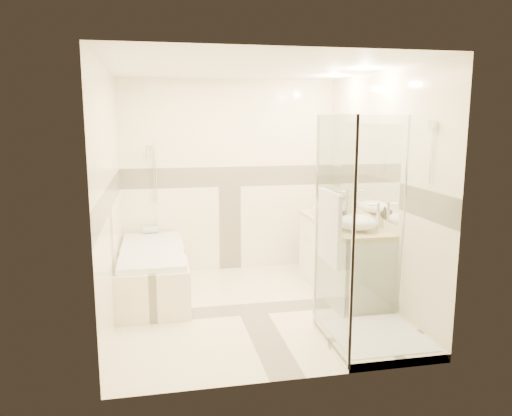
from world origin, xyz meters
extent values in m
cube|color=#F5E9C3|center=(0.00, 0.00, -0.01)|extent=(2.80, 3.00, 0.01)
cube|color=white|center=(0.00, 0.00, 2.50)|extent=(2.80, 3.00, 0.01)
cube|color=#FAEEC8|center=(0.00, 1.50, 1.25)|extent=(2.80, 0.01, 2.50)
cube|color=#FAEEC8|center=(0.00, -1.50, 1.25)|extent=(2.80, 0.01, 2.50)
cube|color=#FAEEC8|center=(-1.40, 0.00, 1.25)|extent=(0.01, 3.00, 2.50)
cube|color=#FAEEC8|center=(1.40, 0.00, 1.25)|extent=(0.01, 3.00, 2.50)
cube|color=white|center=(1.39, 0.30, 1.45)|extent=(0.01, 1.60, 1.00)
cylinder|color=silver|center=(-0.97, 1.47, 1.35)|extent=(0.02, 0.02, 0.70)
cube|color=#FAEEC8|center=(-1.02, 0.65, 0.25)|extent=(0.75, 1.70, 0.50)
cube|color=white|center=(-1.02, 0.65, 0.53)|extent=(0.69, 1.60, 0.06)
ellipsoid|color=white|center=(-1.02, 0.65, 0.48)|extent=(0.56, 1.40, 0.16)
cube|color=white|center=(1.12, 0.30, 0.40)|extent=(0.55, 1.60, 0.80)
cylinder|color=silver|center=(0.83, -0.10, 0.55)|extent=(0.01, 0.24, 0.01)
cylinder|color=silver|center=(0.83, 0.70, 0.55)|extent=(0.01, 0.24, 0.01)
cube|color=#EECD7E|center=(1.12, 0.30, 0.83)|extent=(0.57, 1.62, 0.05)
cube|color=#FAEEC8|center=(0.95, -1.05, 0.04)|extent=(0.90, 0.90, 0.08)
cube|color=white|center=(0.95, -1.05, 0.09)|extent=(0.80, 0.80, 0.01)
cube|color=white|center=(0.51, -1.05, 1.04)|extent=(0.01, 0.90, 2.00)
cube|color=white|center=(0.95, -0.61, 1.04)|extent=(0.90, 0.01, 2.00)
cylinder|color=silver|center=(0.50, -1.50, 1.04)|extent=(0.03, 0.03, 2.00)
cylinder|color=silver|center=(0.50, -0.60, 1.04)|extent=(0.03, 0.03, 2.00)
cylinder|color=silver|center=(1.40, -0.60, 1.04)|extent=(0.03, 0.03, 2.00)
cylinder|color=silver|center=(1.36, -1.05, 1.95)|extent=(0.03, 0.10, 0.10)
cylinder|color=silver|center=(0.47, -1.05, 1.40)|extent=(0.02, 0.60, 0.02)
cube|color=silver|center=(0.47, -1.05, 1.10)|extent=(0.04, 0.48, 0.62)
ellipsoid|color=white|center=(1.10, 0.72, 0.93)|extent=(0.40, 0.40, 0.16)
ellipsoid|color=white|center=(1.10, -0.16, 0.93)|extent=(0.42, 0.42, 0.17)
cylinder|color=silver|center=(1.33, 0.72, 1.00)|extent=(0.03, 0.03, 0.30)
cylinder|color=silver|center=(1.28, 0.72, 1.12)|extent=(0.11, 0.03, 0.03)
cylinder|color=silver|center=(1.33, -0.16, 0.99)|extent=(0.03, 0.03, 0.28)
cylinder|color=silver|center=(1.28, -0.16, 1.11)|extent=(0.10, 0.02, 0.02)
imported|color=black|center=(1.10, 0.30, 0.93)|extent=(0.08, 0.08, 0.17)
imported|color=black|center=(1.10, 0.38, 0.92)|extent=(0.14, 0.14, 0.14)
cube|color=silver|center=(1.10, 1.02, 0.89)|extent=(0.17, 0.24, 0.07)
cylinder|color=silver|center=(-1.04, 1.40, 0.61)|extent=(0.20, 0.09, 0.09)
camera|label=1|loc=(-0.96, -4.96, 2.01)|focal=35.00mm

